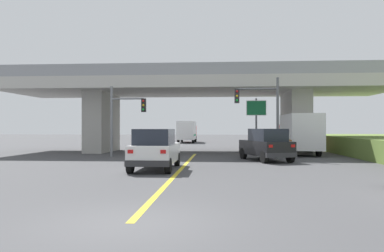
{
  "coord_description": "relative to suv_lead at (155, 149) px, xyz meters",
  "views": [
    {
      "loc": [
        1.96,
        -8.13,
        2.09
      ],
      "look_at": [
        0.4,
        12.93,
        2.18
      ],
      "focal_mm": 35.51,
      "sensor_mm": 36.0,
      "label": 1
    }
  ],
  "objects": [
    {
      "name": "suv_lead",
      "position": [
        0.0,
        0.0,
        0.0
      ],
      "size": [
        2.0,
        4.73,
        2.02
      ],
      "color": "silver",
      "rests_on": "ground"
    },
    {
      "name": "highway_sign",
      "position": [
        6.0,
        10.76,
        2.15
      ],
      "size": [
        1.52,
        0.17,
        4.34
      ],
      "color": "#56595E",
      "rests_on": "ground"
    },
    {
      "name": "box_truck",
      "position": [
        9.37,
        11.57,
        0.62
      ],
      "size": [
        2.33,
        7.5,
        3.11
      ],
      "color": "red",
      "rests_on": "ground"
    },
    {
      "name": "ground",
      "position": [
        1.26,
        13.61,
        -1.02
      ],
      "size": [
        160.0,
        160.0,
        0.0
      ],
      "primitive_type": "plane",
      "color": "#424244"
    },
    {
      "name": "semi_truck_distant",
      "position": [
        -1.4,
        34.24,
        0.55
      ],
      "size": [
        2.33,
        6.97,
        2.95
      ],
      "color": "red",
      "rests_on": "ground"
    },
    {
      "name": "overpass_bridge",
      "position": [
        1.26,
        13.61,
        3.81
      ],
      "size": [
        31.97,
        9.3,
        6.89
      ],
      "color": "#B7B5AD",
      "rests_on": "ground"
    },
    {
      "name": "traffic_signal_nearside",
      "position": [
        6.08,
        7.02,
        2.41
      ],
      "size": [
        2.97,
        0.36,
        5.45
      ],
      "color": "#56595E",
      "rests_on": "ground"
    },
    {
      "name": "lane_divider_stripe",
      "position": [
        1.26,
        0.31,
        -1.01
      ],
      "size": [
        0.2,
        21.77,
        0.01
      ],
      "primitive_type": "cube",
      "color": "yellow",
      "rests_on": "ground"
    },
    {
      "name": "suv_crossing",
      "position": [
        6.11,
        5.4,
        -0.0
      ],
      "size": [
        3.18,
        4.81,
        2.02
      ],
      "rotation": [
        0.0,
        0.0,
        0.32
      ],
      "color": "black",
      "rests_on": "ground"
    },
    {
      "name": "traffic_signal_farside",
      "position": [
        -3.68,
        8.0,
        2.07
      ],
      "size": [
        2.59,
        0.36,
        5.06
      ],
      "color": "slate",
      "rests_on": "ground"
    }
  ]
}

